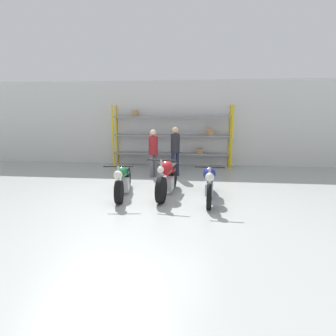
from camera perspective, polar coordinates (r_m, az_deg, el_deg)
The scene contains 8 objects.
ground_plane at distance 7.22m, azimuth -0.34°, elevation -6.09°, with size 30.00×30.00×0.00m, color #9EA3A0.
back_wall at distance 11.52m, azimuth 2.25°, elevation 9.65°, with size 30.00×0.08×3.60m.
shelving_rack at distance 11.20m, azimuth 1.17°, elevation 7.13°, with size 5.03×0.63×2.57m.
motorcycle_green at distance 7.32m, azimuth -9.74°, elevation -2.63°, with size 0.73×2.06×0.95m.
motorcycle_red at distance 7.21m, azimuth -0.15°, elevation -2.18°, with size 0.74×2.05×1.10m.
motorcycle_blue at distance 6.89m, azimuth 8.94°, elevation -2.98°, with size 0.69×2.05×1.01m.
person_browsing at distance 9.21m, azimuth -3.23°, elevation 4.05°, with size 0.45×0.45×1.67m.
person_near_rack at distance 9.34m, azimuth 1.58°, elevation 4.50°, with size 0.44×0.44×1.75m.
Camera 1 is at (0.76, -6.83, 2.20)m, focal length 28.00 mm.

